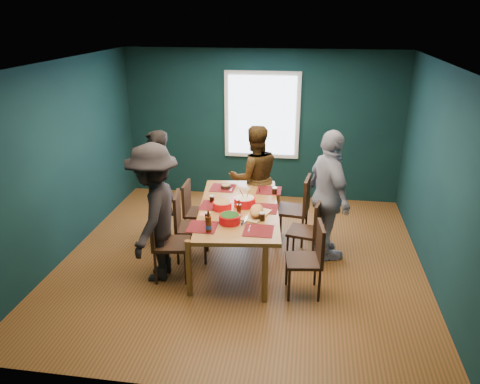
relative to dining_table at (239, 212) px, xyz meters
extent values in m
cube|color=#95512B|center=(0.04, 0.00, -0.73)|extent=(5.00, 5.00, 0.01)
cube|color=white|center=(0.04, 0.00, 1.97)|extent=(5.00, 5.00, 0.01)
cube|color=#0D2D2E|center=(-2.46, 0.00, 0.62)|extent=(0.01, 5.00, 2.70)
cube|color=#0D2D2E|center=(2.54, 0.00, 0.62)|extent=(0.01, 5.00, 2.70)
cube|color=#0D2D2E|center=(0.04, 2.50, 0.62)|extent=(5.00, 0.01, 2.70)
cube|color=#0D2D2E|center=(0.04, -2.50, 0.62)|extent=(5.00, 0.01, 2.70)
cube|color=white|center=(0.04, 2.47, 0.82)|extent=(1.35, 0.06, 1.55)
cube|color=#A86732|center=(0.00, 0.00, 0.05)|extent=(1.31, 2.23, 0.05)
cylinder|color=#A86732|center=(-0.47, -0.97, -0.35)|extent=(0.07, 0.07, 0.75)
cylinder|color=#A86732|center=(0.47, -0.97, -0.35)|extent=(0.07, 0.07, 0.75)
cylinder|color=#A86732|center=(-0.47, 0.97, -0.35)|extent=(0.07, 0.07, 0.75)
cylinder|color=#A86732|center=(0.47, 0.97, -0.35)|extent=(0.07, 0.07, 0.75)
cube|color=#321F10|center=(-0.69, 0.52, -0.29)|extent=(0.42, 0.42, 0.04)
cube|color=#321F10|center=(-0.87, 0.52, -0.04)|extent=(0.04, 0.41, 0.45)
cylinder|color=#321F10|center=(-0.86, 0.34, -0.52)|extent=(0.03, 0.03, 0.42)
cylinder|color=#321F10|center=(-0.51, 0.35, -0.52)|extent=(0.03, 0.03, 0.42)
cylinder|color=#321F10|center=(-0.87, 0.70, -0.52)|extent=(0.03, 0.03, 0.42)
cylinder|color=#321F10|center=(-0.51, 0.70, -0.52)|extent=(0.03, 0.03, 0.42)
cube|color=#321F10|center=(-0.65, -0.05, -0.25)|extent=(0.50, 0.50, 0.04)
cube|color=#321F10|center=(-0.85, -0.08, 0.01)|extent=(0.11, 0.44, 0.48)
cylinder|color=#321F10|center=(-0.81, -0.27, -0.50)|extent=(0.03, 0.03, 0.45)
cylinder|color=#321F10|center=(-0.43, -0.21, -0.50)|extent=(0.03, 0.03, 0.45)
cylinder|color=#321F10|center=(-0.86, 0.11, -0.50)|extent=(0.03, 0.03, 0.45)
cylinder|color=#321F10|center=(-0.49, 0.16, -0.50)|extent=(0.03, 0.03, 0.45)
cube|color=#321F10|center=(-0.79, -0.59, -0.24)|extent=(0.51, 0.51, 0.04)
cube|color=#321F10|center=(-0.99, -0.62, 0.02)|extent=(0.10, 0.45, 0.49)
cylinder|color=#321F10|center=(-0.95, -0.81, -0.50)|extent=(0.03, 0.03, 0.46)
cylinder|color=#321F10|center=(-0.57, -0.75, -0.50)|extent=(0.03, 0.03, 0.46)
cylinder|color=#321F10|center=(-1.00, -0.42, -0.50)|extent=(0.03, 0.03, 0.46)
cylinder|color=#321F10|center=(-0.62, -0.37, -0.50)|extent=(0.03, 0.03, 0.46)
cube|color=#321F10|center=(0.70, 0.71, -0.23)|extent=(0.52, 0.52, 0.04)
cube|color=#321F10|center=(0.91, 0.68, 0.05)|extent=(0.10, 0.47, 0.51)
cylinder|color=#321F10|center=(0.48, 0.54, -0.49)|extent=(0.04, 0.04, 0.48)
cylinder|color=#321F10|center=(0.87, 0.49, -0.49)|extent=(0.04, 0.04, 0.48)
cylinder|color=#321F10|center=(0.53, 0.93, -0.49)|extent=(0.04, 0.04, 0.48)
cylinder|color=#321F10|center=(0.92, 0.88, -0.49)|extent=(0.04, 0.04, 0.48)
cube|color=#321F10|center=(0.89, 0.12, -0.29)|extent=(0.49, 0.49, 0.04)
cube|color=#321F10|center=(1.08, 0.08, -0.04)|extent=(0.12, 0.41, 0.45)
cylinder|color=#321F10|center=(0.68, -0.02, -0.52)|extent=(0.03, 0.03, 0.42)
cylinder|color=#321F10|center=(1.03, -0.09, -0.52)|extent=(0.03, 0.03, 0.42)
cylinder|color=#321F10|center=(0.75, 0.33, -0.52)|extent=(0.03, 0.03, 0.42)
cylinder|color=#321F10|center=(1.10, 0.26, -0.52)|extent=(0.03, 0.03, 0.42)
cube|color=#321F10|center=(0.91, -0.72, -0.27)|extent=(0.48, 0.48, 0.04)
cube|color=#321F10|center=(1.10, -0.69, -0.02)|extent=(0.10, 0.43, 0.46)
cylinder|color=#321F10|center=(0.75, -0.92, -0.51)|extent=(0.03, 0.03, 0.43)
cylinder|color=#321F10|center=(1.11, -0.87, -0.51)|extent=(0.03, 0.03, 0.43)
cylinder|color=#321F10|center=(0.71, -0.56, -0.51)|extent=(0.03, 0.03, 0.43)
cylinder|color=#321F10|center=(1.07, -0.51, -0.51)|extent=(0.03, 0.03, 0.43)
imported|color=black|center=(-1.26, 0.35, 0.14)|extent=(0.62, 0.74, 1.73)
imported|color=black|center=(0.08, 1.11, 0.11)|extent=(0.99, 0.88, 1.68)
imported|color=white|center=(1.21, 0.28, 0.20)|extent=(0.85, 1.17, 1.85)
imported|color=black|center=(-0.99, -0.59, 0.18)|extent=(0.69, 1.18, 1.81)
cylinder|color=red|center=(-0.21, -0.10, 0.13)|extent=(0.26, 0.26, 0.10)
cylinder|color=#649636|center=(-0.21, -0.10, 0.17)|extent=(0.22, 0.22, 0.02)
cylinder|color=red|center=(0.07, 0.06, 0.13)|extent=(0.30, 0.30, 0.12)
cylinder|color=#FAEFCD|center=(0.07, 0.06, 0.19)|extent=(0.26, 0.26, 0.02)
cylinder|color=tan|center=(0.11, 0.06, 0.23)|extent=(0.09, 0.16, 0.24)
cylinder|color=tan|center=(0.04, 0.06, 0.23)|extent=(0.07, 0.17, 0.24)
cylinder|color=red|center=(-0.03, -0.52, 0.13)|extent=(0.27, 0.27, 0.11)
cylinder|color=#124110|center=(-0.03, -0.52, 0.18)|extent=(0.24, 0.24, 0.02)
cube|color=tan|center=(0.27, -0.25, 0.08)|extent=(0.38, 0.52, 0.02)
ellipsoid|color=#B87B42|center=(0.27, -0.25, 0.15)|extent=(0.29, 0.41, 0.11)
cube|color=silver|center=(0.16, -0.44, 0.10)|extent=(0.04, 0.19, 0.00)
cylinder|color=black|center=(0.13, -0.54, 0.11)|extent=(0.03, 0.11, 0.02)
sphere|color=#245A14|center=(0.27, -0.35, 0.16)|extent=(0.03, 0.03, 0.03)
sphere|color=#245A14|center=(0.27, -0.25, 0.16)|extent=(0.03, 0.03, 0.03)
sphere|color=#245A14|center=(0.27, -0.14, 0.16)|extent=(0.03, 0.03, 0.03)
cylinder|color=black|center=(-0.30, 0.67, 0.10)|extent=(0.15, 0.15, 0.06)
cylinder|color=#649636|center=(-0.30, 0.67, 0.13)|extent=(0.12, 0.12, 0.01)
cylinder|color=#421C0B|center=(-0.24, -0.80, 0.18)|extent=(0.07, 0.07, 0.20)
cylinder|color=#421C0B|center=(-0.24, -0.80, 0.31)|extent=(0.03, 0.03, 0.08)
cylinder|color=#173DA3|center=(-0.24, -0.80, 0.14)|extent=(0.08, 0.08, 0.04)
cylinder|color=#421C0B|center=(0.05, -0.29, 0.16)|extent=(0.06, 0.06, 0.16)
cylinder|color=#421C0B|center=(0.05, -0.29, 0.27)|extent=(0.02, 0.02, 0.06)
cylinder|color=black|center=(-0.33, -0.46, 0.13)|extent=(0.07, 0.07, 0.10)
cylinder|color=silver|center=(-0.33, -0.46, 0.17)|extent=(0.07, 0.07, 0.02)
cylinder|color=black|center=(0.36, -0.38, 0.13)|extent=(0.07, 0.07, 0.11)
cylinder|color=silver|center=(0.36, -0.38, 0.18)|extent=(0.08, 0.08, 0.02)
cylinder|color=black|center=(0.44, 0.56, 0.13)|extent=(0.07, 0.07, 0.10)
cylinder|color=silver|center=(0.44, 0.56, 0.17)|extent=(0.07, 0.07, 0.01)
cylinder|color=black|center=(-0.40, 0.12, 0.12)|extent=(0.07, 0.07, 0.09)
cylinder|color=silver|center=(-0.40, 0.12, 0.16)|extent=(0.07, 0.07, 0.01)
cube|color=#E36D5F|center=(0.34, 0.05, 0.08)|extent=(0.19, 0.19, 0.00)
cube|color=#E36D5F|center=(-0.41, -0.30, 0.08)|extent=(0.12, 0.12, 0.00)
cube|color=#E36D5F|center=(0.33, -0.65, 0.08)|extent=(0.20, 0.20, 0.00)
camera|label=1|loc=(0.90, -5.78, 2.58)|focal=35.00mm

